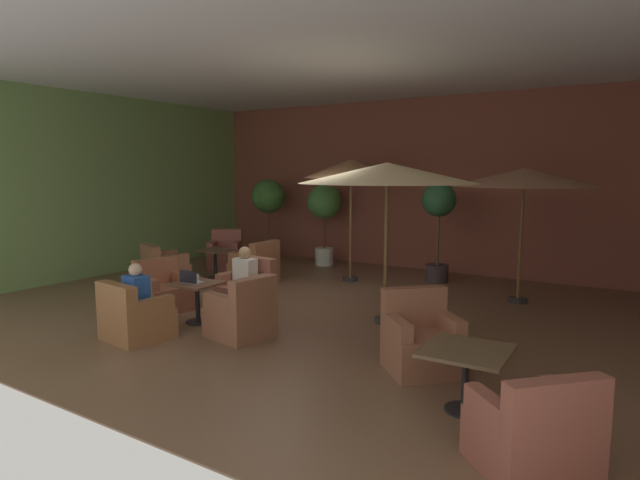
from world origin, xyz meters
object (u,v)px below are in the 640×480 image
(armchair_mid_center_north, at_px, (421,342))
(open_laptop, at_px, (191,280))
(armchair_front_right_north, at_px, (225,254))
(potted_tree_left_corner, at_px, (324,209))
(armchair_front_right_south, at_px, (255,268))
(patio_umbrella_tall_red, at_px, (387,174))
(armchair_mid_center_east, at_px, (534,434))
(armchair_front_left_west, at_px, (163,292))
(iced_drink_cup, at_px, (196,278))
(armchair_front_left_south, at_px, (247,290))
(cafe_table_mid_center, at_px, (466,361))
(cafe_table_front_left, at_px, (197,293))
(armchair_front_left_north, at_px, (135,318))
(cafe_table_front_right, at_px, (215,257))
(armchair_front_left_east, at_px, (242,315))
(armchair_front_right_east, at_px, (164,269))
(patio_umbrella_near_wall, at_px, (524,178))
(patron_blue_shirt, at_px, (245,268))
(potted_tree_mid_left, at_px, (268,201))
(patio_umbrella_center_beige, at_px, (351,169))
(potted_tree_mid_right, at_px, (438,214))
(patron_by_window, at_px, (136,289))

(armchair_mid_center_north, bearing_deg, open_laptop, -179.35)
(armchair_front_right_north, bearing_deg, armchair_mid_center_north, -29.69)
(potted_tree_left_corner, bearing_deg, open_laptop, -79.92)
(armchair_front_right_south, xyz_separation_m, open_laptop, (0.96, -2.68, 0.34))
(armchair_front_right_south, bearing_deg, patio_umbrella_tall_red, -17.79)
(armchair_mid_center_east, bearing_deg, armchair_front_left_west, 164.09)
(armchair_front_right_south, distance_m, iced_drink_cup, 2.75)
(armchair_front_left_south, height_order, armchair_front_right_north, armchair_front_right_north)
(armchair_front_right_north, bearing_deg, cafe_table_mid_center, -31.67)
(cafe_table_front_left, xyz_separation_m, patio_umbrella_tall_red, (2.41, 1.52, 1.79))
(armchair_front_left_north, height_order, cafe_table_front_right, armchair_front_left_north)
(cafe_table_front_left, distance_m, cafe_table_mid_center, 4.42)
(armchair_front_left_east, height_order, armchair_mid_center_east, armchair_front_left_east)
(armchair_front_left_west, distance_m, armchair_front_right_north, 3.78)
(armchair_mid_center_east, bearing_deg, armchair_front_right_east, 157.88)
(patio_umbrella_near_wall, bearing_deg, patio_umbrella_tall_red, -120.51)
(cafe_table_front_right, distance_m, patio_umbrella_near_wall, 6.35)
(armchair_front_left_east, bearing_deg, patron_blue_shirt, 128.62)
(armchair_front_right_south, bearing_deg, potted_tree_mid_left, 122.50)
(armchair_front_left_east, bearing_deg, patio_umbrella_center_beige, 98.23)
(armchair_front_right_south, distance_m, patio_umbrella_tall_red, 4.09)
(potted_tree_mid_right, distance_m, patron_by_window, 6.22)
(open_laptop, bearing_deg, patron_blue_shirt, 81.73)
(armchair_front_right_east, relative_size, patio_umbrella_center_beige, 0.40)
(armchair_front_right_south, distance_m, potted_tree_mid_left, 3.09)
(cafe_table_front_right, bearing_deg, open_laptop, -52.39)
(armchair_front_left_east, height_order, armchair_front_right_south, armchair_front_right_south)
(armchair_front_left_east, xyz_separation_m, armchair_front_right_south, (-2.07, 2.81, 0.01))
(armchair_front_left_east, relative_size, iced_drink_cup, 8.16)
(armchair_front_right_north, height_order, patron_by_window, patron_by_window)
(potted_tree_mid_left, bearing_deg, patio_umbrella_tall_red, -35.21)
(armchair_front_right_east, distance_m, patio_umbrella_tall_red, 5.34)
(cafe_table_front_right, distance_m, armchair_front_right_east, 1.13)
(iced_drink_cup, bearing_deg, potted_tree_left_corner, 100.23)
(armchair_front_left_south, bearing_deg, patio_umbrella_tall_red, 11.44)
(armchair_front_left_west, height_order, patron_by_window, patron_by_window)
(potted_tree_mid_left, bearing_deg, cafe_table_front_left, -63.01)
(armchair_mid_center_north, bearing_deg, potted_tree_mid_left, 140.70)
(patron_by_window, bearing_deg, armchair_front_left_north, -97.21)
(patron_by_window, bearing_deg, cafe_table_front_right, 119.03)
(cafe_table_front_right, bearing_deg, armchair_front_left_east, -41.54)
(armchair_front_left_south, xyz_separation_m, iced_drink_cup, (-0.17, -0.99, 0.37))
(patron_blue_shirt, bearing_deg, iced_drink_cup, -99.85)
(patio_umbrella_center_beige, distance_m, iced_drink_cup, 4.24)
(cafe_table_front_left, xyz_separation_m, armchair_front_right_north, (-2.74, 3.60, -0.13))
(patron_blue_shirt, distance_m, open_laptop, 1.08)
(cafe_table_front_left, relative_size, patron_blue_shirt, 1.01)
(armchair_front_right_south, distance_m, open_laptop, 2.87)
(armchair_front_right_south, xyz_separation_m, potted_tree_left_corner, (0.02, 2.61, 1.04))
(potted_tree_left_corner, bearing_deg, cafe_table_front_left, -79.09)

